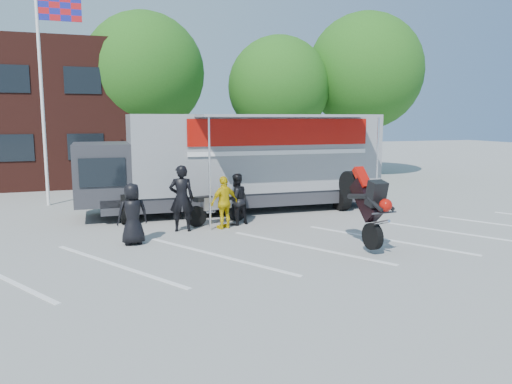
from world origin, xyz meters
TOP-DOWN VIEW (x-y plane):
  - ground at (0.00, 0.00)m, footprint 100.00×100.00m
  - parking_bay_lines at (0.00, 1.00)m, footprint 18.09×13.33m
  - flagpole at (-6.24, 10.00)m, footprint 1.61×0.12m
  - tree_left at (-2.00, 16.00)m, footprint 6.12×6.12m
  - tree_mid at (5.00, 15.00)m, footprint 5.44×5.44m
  - tree_right at (10.00, 14.50)m, footprint 6.46×6.46m
  - transporter_truck at (0.19, 6.47)m, footprint 10.95×5.51m
  - parked_motorcycle at (-1.26, 4.57)m, footprint 2.30×1.32m
  - stunt_bike_rider at (1.38, 0.67)m, footprint 1.03×1.96m
  - spectator_leather_a at (-4.03, 2.80)m, footprint 0.85×0.60m
  - spectator_leather_b at (-2.51, 3.92)m, footprint 0.80×0.62m
  - spectator_leather_c at (-0.74, 4.23)m, footprint 0.94×0.83m
  - spectator_hivis at (-1.23, 3.85)m, footprint 1.01×0.69m

SIDE VIEW (x-z plane):
  - ground at x=0.00m, z-range 0.00..0.00m
  - transporter_truck at x=0.19m, z-range -1.72..1.72m
  - parked_motorcycle at x=-1.26m, z-range -0.57..0.57m
  - stunt_bike_rider at x=1.38m, z-range -1.11..1.11m
  - parking_bay_lines at x=0.00m, z-range 0.00..0.01m
  - spectator_hivis at x=-1.23m, z-range 0.00..1.60m
  - spectator_leather_c at x=-0.74m, z-range 0.00..1.61m
  - spectator_leather_a at x=-4.03m, z-range 0.00..1.64m
  - spectator_leather_b at x=-2.51m, z-range 0.00..1.97m
  - tree_mid at x=5.00m, z-range 1.10..8.78m
  - flagpole at x=-6.24m, z-range 1.05..9.05m
  - tree_left at x=-2.00m, z-range 1.25..9.89m
  - tree_right at x=10.00m, z-range 1.32..10.44m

